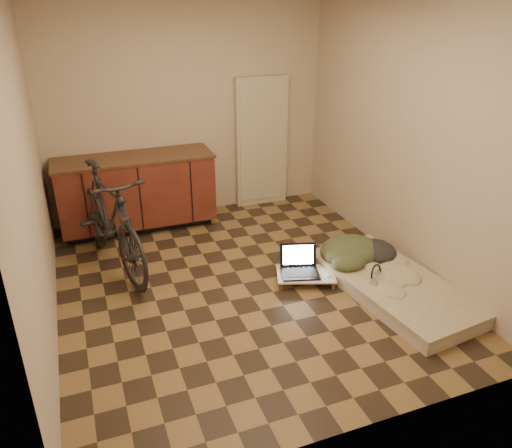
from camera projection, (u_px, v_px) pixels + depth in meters
name	position (u px, v px, depth m)	size (l,w,h in m)	color
room_shell	(242.00, 158.00, 4.44)	(3.50, 4.00, 2.60)	brown
cabinets	(137.00, 192.00, 5.99)	(1.84, 0.62, 0.91)	black
appliance_panel	(261.00, 142.00, 6.58)	(0.70, 0.10, 1.70)	beige
bicycle	(109.00, 214.00, 5.05)	(0.55, 1.86, 1.21)	black
futon	(393.00, 285.00, 4.81)	(1.04, 1.84, 0.15)	beige
clothing_pile	(358.00, 244.00, 5.15)	(0.69, 0.57, 0.27)	#384227
headphones	(376.00, 273.00, 4.73)	(0.22, 0.20, 0.14)	black
lap_desk	(306.00, 274.00, 4.98)	(0.66, 0.54, 0.10)	brown
laptop	(299.00, 267.00, 4.99)	(0.45, 0.42, 0.25)	black
mouse	(328.00, 275.00, 4.92)	(0.06, 0.09, 0.03)	white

